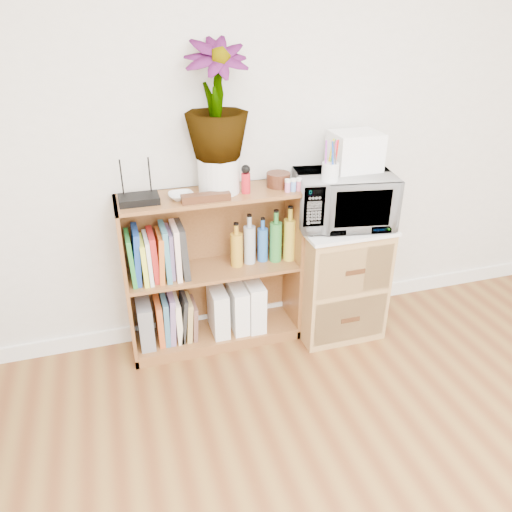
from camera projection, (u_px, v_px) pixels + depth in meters
name	position (u px, v px, depth m)	size (l,w,h in m)	color
skirting_board	(263.00, 311.00, 3.27)	(4.00, 0.02, 0.10)	white
bookshelf	(213.00, 272.00, 2.87)	(1.00, 0.30, 0.95)	brown
wicker_unit	(336.00, 278.00, 3.06)	(0.50, 0.45, 0.70)	#9E7542
microwave	(344.00, 199.00, 2.81)	(0.54, 0.36, 0.30)	silver
pen_cup	(330.00, 172.00, 2.62)	(0.09, 0.09, 0.10)	white
small_appliance	(355.00, 151.00, 2.77)	(0.26, 0.22, 0.21)	white
router	(139.00, 199.00, 2.53)	(0.20, 0.14, 0.04)	black
white_bowl	(181.00, 196.00, 2.58)	(0.13, 0.13, 0.03)	silver
plant_pot	(219.00, 175.00, 2.64)	(0.22, 0.22, 0.19)	silver
potted_plant	(216.00, 100.00, 2.47)	(0.32, 0.32, 0.58)	#316729
trinket_box	(206.00, 197.00, 2.55)	(0.25, 0.06, 0.04)	#35180E
kokeshi_doll	(246.00, 183.00, 2.64)	(0.05, 0.05, 0.11)	red
wooden_bowl	(278.00, 180.00, 2.75)	(0.13, 0.13, 0.08)	#391C0F
paint_jars	(293.00, 186.00, 2.68)	(0.12, 0.04, 0.06)	pink
file_box	(145.00, 323.00, 2.89)	(0.08, 0.22, 0.27)	slate
magazine_holder_left	(218.00, 310.00, 2.99)	(0.09, 0.23, 0.29)	silver
magazine_holder_mid	(238.00, 307.00, 3.02)	(0.09, 0.23, 0.28)	white
magazine_holder_right	(253.00, 303.00, 3.04)	(0.10, 0.24, 0.30)	white
cookbooks	(158.00, 253.00, 2.72)	(0.32, 0.20, 0.30)	#217E2F
liquor_bottles	(271.00, 238.00, 2.88)	(0.47, 0.07, 0.32)	#BB8923
lower_books	(175.00, 318.00, 2.93)	(0.24, 0.19, 0.30)	#C05321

